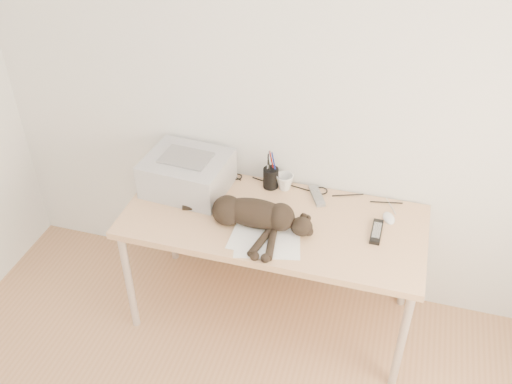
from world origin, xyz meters
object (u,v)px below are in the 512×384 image
(desk, at_px, (277,228))
(pen_cup, at_px, (271,177))
(mug, at_px, (285,182))
(printer, at_px, (187,173))
(cat, at_px, (252,215))
(mouse, at_px, (389,216))

(desk, bearing_deg, pen_cup, 114.79)
(mug, relative_size, pen_cup, 0.44)
(printer, bearing_deg, desk, -5.43)
(cat, height_order, pen_cup, pen_cup)
(pen_cup, bearing_deg, desk, -65.21)
(cat, xyz_separation_m, mouse, (0.68, 0.25, -0.06))
(mug, bearing_deg, desk, -87.83)
(printer, bearing_deg, pen_cup, 17.53)
(cat, bearing_deg, pen_cup, 89.08)
(desk, bearing_deg, mouse, 7.91)
(printer, distance_m, cat, 0.49)
(cat, bearing_deg, printer, 153.46)
(desk, xyz_separation_m, printer, (-0.53, 0.05, 0.24))
(printer, bearing_deg, mouse, 1.58)
(cat, relative_size, pen_cup, 3.21)
(cat, height_order, mug, cat)
(desk, xyz_separation_m, mug, (-0.01, 0.19, 0.18))
(desk, distance_m, pen_cup, 0.29)
(cat, distance_m, mug, 0.38)
(cat, bearing_deg, desk, 60.89)
(cat, height_order, mouse, cat)
(printer, relative_size, mug, 4.78)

